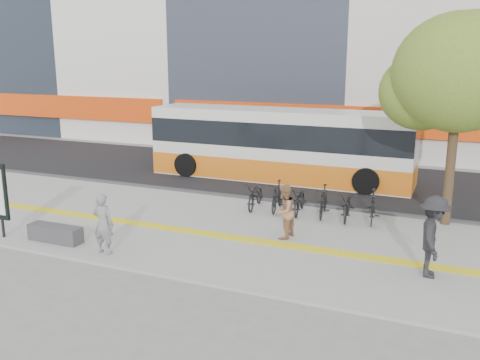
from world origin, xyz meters
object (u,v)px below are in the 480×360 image
at_px(bus, 279,147).
at_px(seated_woman, 103,224).
at_px(pedestrian_dark, 433,237).
at_px(pedestrian_tan, 284,212).
at_px(bench, 55,233).
at_px(street_tree, 458,75).

xyz_separation_m(bus, seated_woman, (-1.33, -9.89, -0.54)).
bearing_deg(pedestrian_dark, pedestrian_tan, 68.96).
distance_m(seated_woman, pedestrian_dark, 8.04).
xyz_separation_m(seated_woman, pedestrian_dark, (7.84, 1.80, 0.16)).
bearing_deg(bus, pedestrian_dark, -51.21).
distance_m(bus, seated_woman, 9.99).
relative_size(bus, seated_woman, 6.78).
bearing_deg(pedestrian_dark, bus, 33.74).
xyz_separation_m(bench, pedestrian_tan, (5.68, 2.74, 0.54)).
height_order(bench, seated_woman, seated_woman).
height_order(bench, bus, bus).
relative_size(bench, seated_woman, 1.00).
bearing_deg(pedestrian_tan, street_tree, 137.13).
distance_m(street_tree, bus, 8.20).
distance_m(bench, street_tree, 12.23).
bearing_deg(bus, street_tree, -28.97).
height_order(street_tree, pedestrian_dark, street_tree).
xyz_separation_m(street_tree, pedestrian_tan, (-4.10, -3.28, -3.66)).
bearing_deg(seated_woman, street_tree, -144.35).
relative_size(seated_woman, pedestrian_dark, 0.83).
relative_size(bench, street_tree, 0.25).
xyz_separation_m(street_tree, bus, (-6.65, 3.68, -3.10)).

